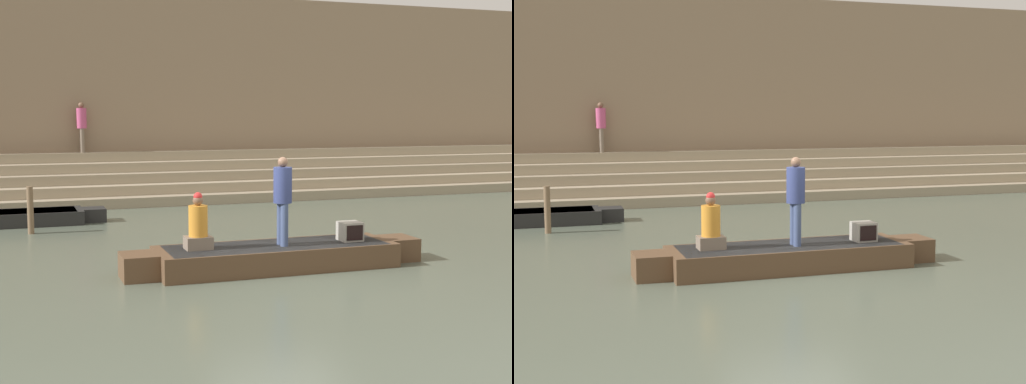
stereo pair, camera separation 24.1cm
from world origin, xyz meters
TOP-DOWN VIEW (x-y plane):
  - ground_plane at (0.00, 0.00)m, footprint 120.00×120.00m
  - ghat_steps at (0.00, 11.72)m, footprint 36.00×3.01m
  - back_wall at (0.00, 13.42)m, footprint 34.20×1.28m
  - rowboat_main at (0.03, 0.35)m, footprint 5.98×1.53m
  - person_standing at (0.13, 0.28)m, footprint 0.36×0.36m
  - person_rowing at (-1.50, 0.44)m, footprint 0.50×0.39m
  - tv_set at (1.58, 0.30)m, footprint 0.43×0.43m
  - moored_boat_shore at (-5.16, 7.58)m, footprint 5.64×1.31m
  - mooring_post at (-4.36, 6.01)m, footprint 0.15×0.15m
  - person_on_steps at (-2.45, 12.52)m, footprint 0.33×0.33m

SIDE VIEW (x-z plane):
  - ground_plane at x=0.00m, z-range 0.00..0.00m
  - moored_boat_shore at x=-5.16m, z-range 0.01..0.39m
  - rowboat_main at x=0.03m, z-range 0.02..0.48m
  - mooring_post at x=-4.36m, z-range 0.00..1.18m
  - ghat_steps at x=0.00m, z-range -0.22..1.41m
  - tv_set at x=1.58m, z-range 0.46..0.84m
  - person_rowing at x=-1.50m, z-range 0.35..1.42m
  - person_standing at x=0.13m, z-range 0.59..2.30m
  - person_on_steps at x=-2.45m, z-range 1.76..3.46m
  - back_wall at x=0.00m, z-range -0.03..7.13m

